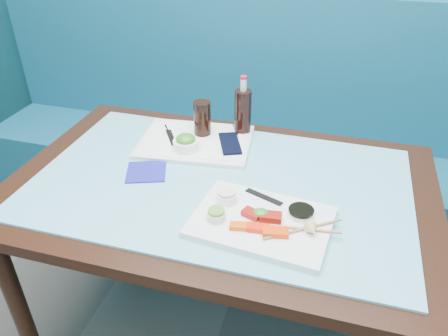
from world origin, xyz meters
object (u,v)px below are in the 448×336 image
(seaweed_bowl, at_px, (186,145))
(serving_tray, at_px, (196,142))
(booth_bench, at_px, (265,155))
(cola_bottle_body, at_px, (243,113))
(dining_table, at_px, (220,203))
(cola_glass, at_px, (202,118))
(blue_napkin, at_px, (146,172))
(sashimi_plate, at_px, (261,222))

(seaweed_bowl, bearing_deg, serving_tray, 82.41)
(booth_bench, height_order, seaweed_bowl, booth_bench)
(cola_bottle_body, bearing_deg, dining_table, -88.48)
(cola_glass, relative_size, blue_napkin, 1.02)
(sashimi_plate, distance_m, serving_tray, 0.52)
(dining_table, relative_size, serving_tray, 3.40)
(serving_tray, distance_m, cola_glass, 0.09)
(sashimi_plate, xyz_separation_m, cola_glass, (-0.33, 0.45, 0.07))
(dining_table, distance_m, cola_bottle_body, 0.38)
(cola_bottle_body, bearing_deg, blue_napkin, -124.71)
(sashimi_plate, relative_size, blue_napkin, 2.96)
(cola_glass, relative_size, cola_bottle_body, 0.73)
(dining_table, height_order, sashimi_plate, sashimi_plate)
(booth_bench, relative_size, cola_bottle_body, 16.37)
(cola_glass, xyz_separation_m, blue_napkin, (-0.11, -0.29, -0.08))
(sashimi_plate, distance_m, cola_bottle_body, 0.56)
(serving_tray, bearing_deg, dining_table, -59.85)
(dining_table, relative_size, blue_napkin, 10.70)
(seaweed_bowl, distance_m, blue_napkin, 0.18)
(booth_bench, bearing_deg, cola_bottle_body, -91.03)
(sashimi_plate, distance_m, blue_napkin, 0.46)
(serving_tray, xyz_separation_m, seaweed_bowl, (-0.01, -0.07, 0.03))
(sashimi_plate, relative_size, cola_bottle_body, 2.11)
(booth_bench, bearing_deg, cola_glass, -104.81)
(cola_bottle_body, bearing_deg, seaweed_bowl, -129.26)
(dining_table, bearing_deg, sashimi_plate, -45.38)
(seaweed_bowl, bearing_deg, cola_glass, 81.25)
(sashimi_plate, xyz_separation_m, cola_bottle_body, (-0.19, 0.52, 0.08))
(sashimi_plate, height_order, blue_napkin, sashimi_plate)
(booth_bench, height_order, cola_glass, booth_bench)
(dining_table, distance_m, serving_tray, 0.29)
(booth_bench, relative_size, sashimi_plate, 7.74)
(cola_glass, height_order, cola_bottle_body, cola_bottle_body)
(booth_bench, xyz_separation_m, serving_tray, (-0.16, -0.62, 0.39))
(sashimi_plate, bearing_deg, cola_glass, 131.77)
(booth_bench, relative_size, dining_table, 2.14)
(booth_bench, xyz_separation_m, seaweed_bowl, (-0.17, -0.70, 0.42))
(sashimi_plate, bearing_deg, cola_bottle_body, 115.54)
(dining_table, bearing_deg, blue_napkin, -175.56)
(dining_table, relative_size, seaweed_bowl, 15.01)
(booth_bench, relative_size, blue_napkin, 22.92)
(booth_bench, bearing_deg, sashimi_plate, -80.10)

